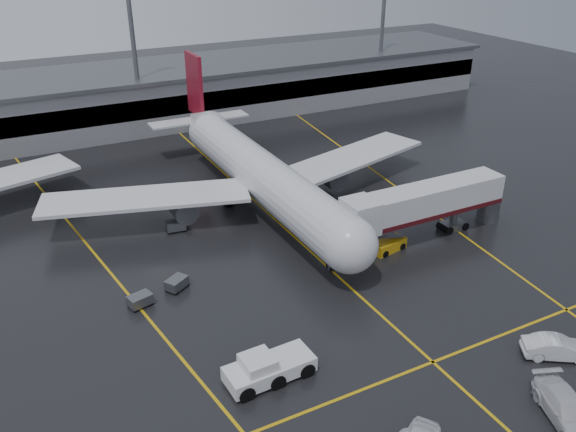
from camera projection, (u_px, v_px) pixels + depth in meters
ground at (296, 239)px, 62.16m from camera, size 220.00×220.00×0.00m
apron_line_centre at (296, 238)px, 62.16m from camera, size 0.25×90.00×0.02m
apron_line_stop at (433, 362)px, 44.68m from camera, size 60.00×0.25×0.02m
apron_line_left at (83, 240)px, 61.85m from camera, size 9.99×69.35×0.02m
apron_line_right at (381, 176)px, 77.52m from camera, size 7.57×69.64×0.02m
terminal at (161, 93)px, 98.30m from camera, size 122.00×19.00×8.60m
light_mast_mid at (133, 39)px, 87.00m from camera, size 3.00×1.20×25.45m
light_mast_right at (383, 18)px, 105.55m from camera, size 3.00×1.20×25.45m
main_airliner at (257, 171)px, 67.99m from camera, size 48.80×45.60×14.10m
jet_bridge at (426, 204)px, 60.54m from camera, size 19.90×3.40×6.05m
pushback_tractor at (267, 369)px, 42.66m from camera, size 6.69×3.06×2.35m
belt_loader at (389, 245)px, 59.69m from camera, size 3.99×2.35×2.38m
service_van_b at (567, 409)px, 39.14m from camera, size 4.62×6.73×1.81m
service_van_c at (557, 348)px, 44.89m from camera, size 5.31×4.27×1.70m
baggage_cart_a at (177, 283)px, 53.34m from camera, size 2.39×2.17×1.12m
baggage_cart_b at (140, 300)px, 50.97m from camera, size 2.27×1.77×1.12m
baggage_cart_c at (176, 226)px, 63.44m from camera, size 2.14×1.54×1.12m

